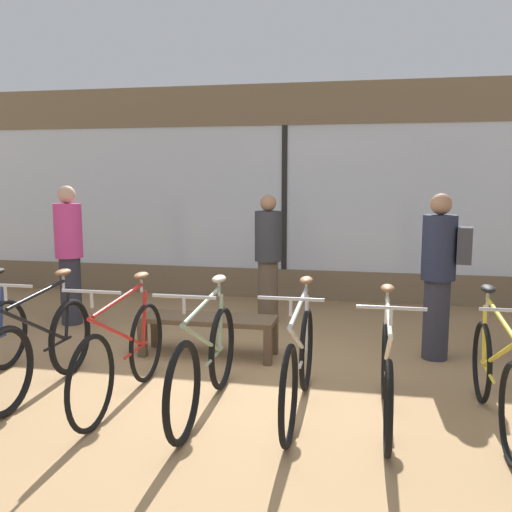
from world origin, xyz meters
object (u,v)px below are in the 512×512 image
object	(u,v)px
bicycle_center_right	(299,364)
bicycle_center_left	(123,355)
bicycle_right	(387,374)
display_bench	(209,323)
bicycle_center	(205,363)
customer_near_rack	(268,256)
customer_by_window	(69,250)
customer_mid_floor	(440,271)
bicycle_far_right	(495,378)
bicycle_left	(42,348)

from	to	relation	value
bicycle_center_right	bicycle_center_left	bearing A→B (deg)	-177.22
bicycle_right	display_bench	xyz separation A→B (m)	(-1.77, 1.29, -0.03)
bicycle_center_left	display_bench	xyz separation A→B (m)	(0.35, 1.33, -0.06)
bicycle_center	customer_near_rack	xyz separation A→B (m)	(-0.01, 2.86, 0.45)
customer_by_window	customer_mid_floor	xyz separation A→B (m)	(4.39, -0.56, -0.03)
bicycle_center_right	customer_mid_floor	distance (m)	2.09
customer_by_window	bicycle_center	bearing A→B (deg)	-43.17
bicycle_far_right	customer_near_rack	world-z (taller)	customer_near_rack
bicycle_center	display_bench	xyz separation A→B (m)	(-0.37, 1.38, -0.06)
bicycle_center	bicycle_right	bearing A→B (deg)	3.71
bicycle_center_left	customer_mid_floor	bearing A→B (deg)	32.36
bicycle_left	customer_near_rack	distance (m)	3.16
customer_by_window	display_bench	bearing A→B (deg)	-23.82
bicycle_right	customer_mid_floor	world-z (taller)	customer_mid_floor
bicycle_center	bicycle_center_right	distance (m)	0.74
bicycle_center_left	bicycle_center_right	distance (m)	1.45
bicycle_far_right	customer_by_window	world-z (taller)	customer_by_window
bicycle_center_right	bicycle_right	bearing A→B (deg)	-2.20
bicycle_right	display_bench	size ratio (longest dim) A/B	1.20
bicycle_center_right	customer_mid_floor	xyz separation A→B (m)	(1.22, 1.62, 0.51)
bicycle_left	display_bench	xyz separation A→B (m)	(1.12, 1.27, -0.05)
bicycle_left	bicycle_center	bearing A→B (deg)	-4.18
bicycle_center_left	bicycle_right	xyz separation A→B (m)	(2.12, 0.04, -0.03)
bicycle_center_left	bicycle_far_right	xyz separation A→B (m)	(2.90, 0.09, -0.02)
bicycle_left	customer_by_window	xyz separation A→B (m)	(-0.95, 2.18, 0.55)
customer_by_window	bicycle_left	bearing A→B (deg)	-66.52
customer_by_window	customer_mid_floor	size ratio (longest dim) A/B	1.03
customer_near_rack	bicycle_right	bearing A→B (deg)	-62.91
bicycle_far_right	customer_mid_floor	size ratio (longest dim) A/B	1.03
bicycle_right	customer_near_rack	xyz separation A→B (m)	(-1.41, 2.77, 0.48)
bicycle_center	customer_mid_floor	world-z (taller)	customer_mid_floor
display_bench	customer_by_window	size ratio (longest dim) A/B	0.80
bicycle_left	bicycle_center_right	size ratio (longest dim) A/B	0.95
bicycle_left	customer_by_window	size ratio (longest dim) A/B	0.97
bicycle_center_right	display_bench	size ratio (longest dim) A/B	1.28
bicycle_center_right	customer_by_window	world-z (taller)	customer_by_window
bicycle_far_right	bicycle_center_right	bearing A→B (deg)	-179.25
bicycle_center_left	bicycle_center_right	bearing A→B (deg)	2.78
bicycle_center	bicycle_right	world-z (taller)	bicycle_center
bicycle_center_left	display_bench	world-z (taller)	bicycle_center_left
bicycle_left	bicycle_center_left	distance (m)	0.78
bicycle_center_left	customer_mid_floor	world-z (taller)	customer_mid_floor
bicycle_center_left	bicycle_right	distance (m)	2.12
bicycle_center	bicycle_center_left	bearing A→B (deg)	176.33
bicycle_left	bicycle_far_right	distance (m)	3.68
bicycle_center_left	bicycle_center_right	world-z (taller)	bicycle_center_left
bicycle_center_left	customer_by_window	bearing A→B (deg)	127.50
bicycle_center	customer_mid_floor	size ratio (longest dim) A/B	1.06
bicycle_left	customer_near_rack	world-z (taller)	customer_near_rack
customer_by_window	bicycle_center_left	bearing A→B (deg)	-52.50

